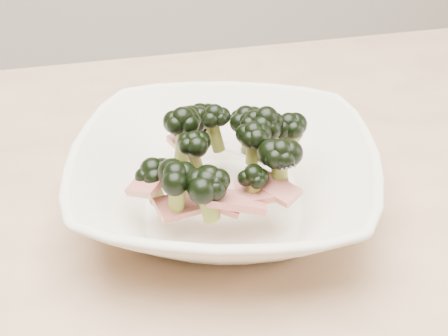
% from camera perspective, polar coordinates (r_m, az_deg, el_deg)
% --- Properties ---
extents(dining_table, '(1.20, 0.80, 0.75)m').
position_cam_1_polar(dining_table, '(0.70, -8.63, -11.09)').
color(dining_table, tan).
rests_on(dining_table, ground).
extents(broccoli_dish, '(0.37, 0.37, 0.12)m').
position_cam_1_polar(broccoli_dish, '(0.62, -0.02, -0.62)').
color(broccoli_dish, '#F3E5CD').
rests_on(broccoli_dish, dining_table).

